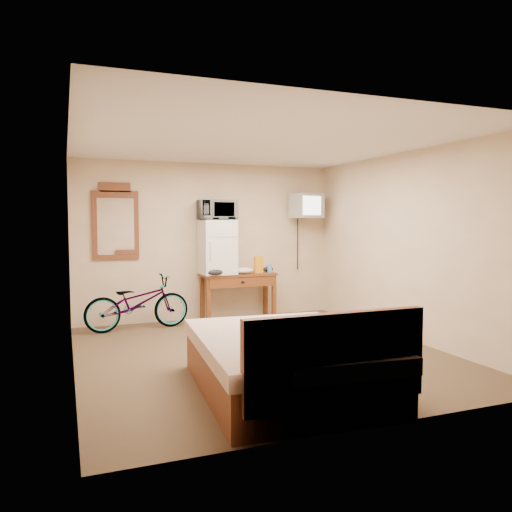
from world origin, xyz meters
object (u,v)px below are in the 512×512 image
at_px(blue_cup, 270,268).
at_px(crt_television, 306,206).
at_px(microwave, 217,210).
at_px(desk, 239,282).
at_px(bicycle, 137,303).
at_px(bed, 287,361).
at_px(mini_fridge, 217,247).
at_px(wall_mirror, 116,222).

height_order(blue_cup, crt_television, crt_television).
relative_size(microwave, blue_cup, 4.34).
bearing_deg(desk, blue_cup, -5.81).
bearing_deg(bicycle, bed, -169.83).
xyz_separation_m(mini_fridge, bed, (-0.35, -3.42, -0.88)).
xyz_separation_m(mini_fridge, crt_television, (1.55, -0.02, 0.66)).
xyz_separation_m(blue_cup, bed, (-1.21, -3.33, -0.52)).
bearing_deg(mini_fridge, bed, -95.91).
bearing_deg(crt_television, blue_cup, -174.25).
xyz_separation_m(microwave, crt_television, (1.55, -0.02, 0.08)).
relative_size(crt_television, wall_mirror, 0.54).
distance_m(desk, crt_television, 1.71).
distance_m(microwave, crt_television, 1.55).
xyz_separation_m(desk, microwave, (-0.35, 0.04, 1.14)).
xyz_separation_m(mini_fridge, wall_mirror, (-1.52, 0.23, 0.39)).
distance_m(mini_fridge, wall_mirror, 1.58).
distance_m(blue_cup, bicycle, 2.17).
height_order(wall_mirror, bed, wall_mirror).
bearing_deg(microwave, bed, -96.59).
height_order(desk, microwave, microwave).
relative_size(microwave, wall_mirror, 0.49).
bearing_deg(microwave, mini_fridge, -124.42).
height_order(wall_mirror, bicycle, wall_mirror).
distance_m(mini_fridge, crt_television, 1.68).
relative_size(wall_mirror, bed, 0.53).
bearing_deg(mini_fridge, bicycle, -171.34).
bearing_deg(wall_mirror, bed, -72.32).
bearing_deg(desk, mini_fridge, 173.77).
xyz_separation_m(desk, mini_fridge, (-0.35, 0.04, 0.56)).
distance_m(wall_mirror, bed, 4.03).
relative_size(mini_fridge, crt_television, 1.37).
bearing_deg(crt_television, microwave, 179.25).
bearing_deg(bicycle, desk, -90.22).
bearing_deg(bicycle, crt_television, -92.21).
relative_size(desk, bicycle, 0.79).
bearing_deg(microwave, crt_television, -1.44).
distance_m(wall_mirror, bicycle, 1.26).
bearing_deg(crt_television, bed, -119.24).
bearing_deg(blue_cup, microwave, 174.01).
relative_size(crt_television, bicycle, 0.41).
height_order(microwave, crt_television, crt_television).
relative_size(crt_television, bed, 0.29).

